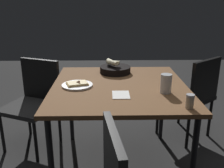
{
  "coord_description": "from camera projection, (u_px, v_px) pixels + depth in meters",
  "views": [
    {
      "loc": [
        -1.9,
        0.1,
        1.41
      ],
      "look_at": [
        -0.02,
        0.06,
        0.77
      ],
      "focal_mm": 41.52,
      "sensor_mm": 36.0,
      "label": 1
    }
  ],
  "objects": [
    {
      "name": "ground",
      "position": [
        119.0,
        167.0,
        2.25
      ],
      "size": [
        8.0,
        8.0,
        0.0
      ],
      "primitive_type": "plane",
      "color": "#2B2B2B"
    },
    {
      "name": "dining_table",
      "position": [
        119.0,
        92.0,
        2.03
      ],
      "size": [
        1.09,
        1.04,
        0.76
      ],
      "color": "brown",
      "rests_on": "ground"
    },
    {
      "name": "pizza_plate",
      "position": [
        77.0,
        85.0,
        1.99
      ],
      "size": [
        0.24,
        0.24,
        0.04
      ],
      "color": "white",
      "rests_on": "dining_table"
    },
    {
      "name": "bread_basket",
      "position": [
        115.0,
        69.0,
        2.33
      ],
      "size": [
        0.27,
        0.27,
        0.12
      ],
      "color": "black",
      "rests_on": "dining_table"
    },
    {
      "name": "beer_glass",
      "position": [
        166.0,
        85.0,
        1.84
      ],
      "size": [
        0.08,
        0.08,
        0.14
      ],
      "color": "silver",
      "rests_on": "dining_table"
    },
    {
      "name": "pepper_shaker",
      "position": [
        190.0,
        102.0,
        1.58
      ],
      "size": [
        0.05,
        0.05,
        0.09
      ],
      "color": "#BFB299",
      "rests_on": "dining_table"
    },
    {
      "name": "napkin",
      "position": [
        121.0,
        95.0,
        1.81
      ],
      "size": [
        0.16,
        0.12,
        0.0
      ],
      "color": "white",
      "rests_on": "dining_table"
    },
    {
      "name": "chair_near",
      "position": [
        34.0,
        98.0,
        2.48
      ],
      "size": [
        0.58,
        0.58,
        0.84
      ],
      "color": "#282828",
      "rests_on": "ground"
    },
    {
      "name": "chair_spare",
      "position": [
        193.0,
        93.0,
        2.57
      ],
      "size": [
        0.62,
        0.62,
        0.86
      ],
      "color": "black",
      "rests_on": "ground"
    }
  ]
}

